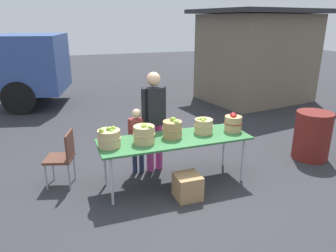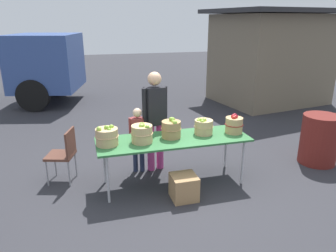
# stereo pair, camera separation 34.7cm
# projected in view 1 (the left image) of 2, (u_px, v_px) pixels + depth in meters

# --- Properties ---
(ground_plane) EXTENTS (40.00, 40.00, 0.00)m
(ground_plane) POSITION_uv_depth(u_px,v_px,m) (174.00, 182.00, 5.05)
(ground_plane) COLOR #2D2D33
(market_table) EXTENTS (2.30, 0.76, 0.75)m
(market_table) POSITION_uv_depth(u_px,v_px,m) (175.00, 141.00, 4.83)
(market_table) COLOR #2D6B38
(market_table) RESTS_ON ground
(apple_basket_green_0) EXTENTS (0.34, 0.34, 0.30)m
(apple_basket_green_0) POSITION_uv_depth(u_px,v_px,m) (109.00, 138.00, 4.46)
(apple_basket_green_0) COLOR tan
(apple_basket_green_0) RESTS_ON market_table
(apple_basket_green_1) EXTENTS (0.33, 0.33, 0.30)m
(apple_basket_green_1) POSITION_uv_depth(u_px,v_px,m) (144.00, 134.00, 4.59)
(apple_basket_green_1) COLOR tan
(apple_basket_green_1) RESTS_ON market_table
(apple_basket_green_2) EXTENTS (0.31, 0.31, 0.31)m
(apple_basket_green_2) POSITION_uv_depth(u_px,v_px,m) (172.00, 129.00, 4.81)
(apple_basket_green_2) COLOR #A87F51
(apple_basket_green_2) RESTS_ON market_table
(apple_basket_green_3) EXTENTS (0.30, 0.30, 0.27)m
(apple_basket_green_3) POSITION_uv_depth(u_px,v_px,m) (203.00, 126.00, 4.99)
(apple_basket_green_3) COLOR tan
(apple_basket_green_3) RESTS_ON market_table
(apple_basket_red_0) EXTENTS (0.29, 0.29, 0.30)m
(apple_basket_red_0) POSITION_uv_depth(u_px,v_px,m) (233.00, 123.00, 5.08)
(apple_basket_red_0) COLOR tan
(apple_basket_red_0) RESTS_ON market_table
(vendor_adult) EXTENTS (0.44, 0.28, 1.67)m
(vendor_adult) POSITION_uv_depth(u_px,v_px,m) (154.00, 114.00, 5.19)
(vendor_adult) COLOR #CC3F8C
(vendor_adult) RESTS_ON ground
(child_customer) EXTENTS (0.28, 0.20, 1.11)m
(child_customer) POSITION_uv_depth(u_px,v_px,m) (137.00, 136.00, 5.19)
(child_customer) COLOR #262D4C
(child_customer) RESTS_ON ground
(food_kiosk) EXTENTS (3.91, 3.41, 2.74)m
(food_kiosk) POSITION_uv_depth(u_px,v_px,m) (256.00, 56.00, 9.89)
(food_kiosk) COLOR #726651
(food_kiosk) RESTS_ON ground
(folding_chair) EXTENTS (0.50, 0.50, 0.86)m
(folding_chair) POSITION_uv_depth(u_px,v_px,m) (63.00, 154.00, 4.84)
(folding_chair) COLOR brown
(folding_chair) RESTS_ON ground
(trash_barrel) EXTENTS (0.64, 0.64, 0.88)m
(trash_barrel) POSITION_uv_depth(u_px,v_px,m) (312.00, 136.00, 5.82)
(trash_barrel) COLOR maroon
(trash_barrel) RESTS_ON ground
(produce_crate) EXTENTS (0.36, 0.36, 0.36)m
(produce_crate) POSITION_uv_depth(u_px,v_px,m) (188.00, 186.00, 4.57)
(produce_crate) COLOR #A87F51
(produce_crate) RESTS_ON ground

